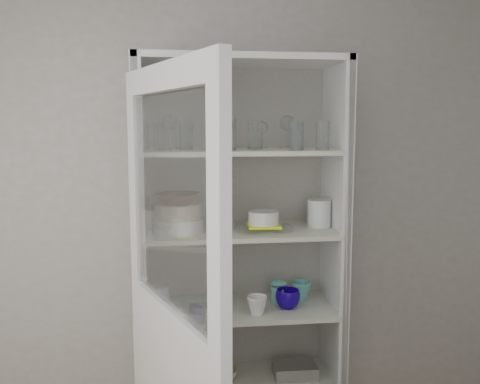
% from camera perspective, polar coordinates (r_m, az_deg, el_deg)
% --- Properties ---
extents(wall_back, '(3.60, 0.02, 2.60)m').
position_cam_1_polar(wall_back, '(2.75, -4.70, -2.52)').
color(wall_back, '#9C978F').
rests_on(wall_back, ground).
extents(pantry_cabinet, '(1.00, 0.45, 2.10)m').
position_cam_1_polar(pantry_cabinet, '(2.70, -0.16, -10.59)').
color(pantry_cabinet, silver).
rests_on(pantry_cabinet, floor).
extents(cupboard_door, '(0.37, 0.85, 2.00)m').
position_cam_1_polar(cupboard_door, '(2.05, -7.54, -18.77)').
color(cupboard_door, silver).
rests_on(cupboard_door, floor).
extents(tumbler_0, '(0.09, 0.09, 0.13)m').
position_cam_1_polar(tumbler_0, '(2.34, -9.64, 6.13)').
color(tumbler_0, silver).
rests_on(tumbler_0, shelf_glass).
extents(tumbler_1, '(0.07, 0.07, 0.13)m').
position_cam_1_polar(tumbler_1, '(2.37, -8.52, 6.17)').
color(tumbler_1, silver).
rests_on(tumbler_1, shelf_glass).
extents(tumbler_2, '(0.10, 0.10, 0.15)m').
position_cam_1_polar(tumbler_2, '(2.35, -1.37, 6.52)').
color(tumbler_2, silver).
rests_on(tumbler_2, shelf_glass).
extents(tumbler_3, '(0.09, 0.09, 0.13)m').
position_cam_1_polar(tumbler_3, '(2.33, -2.44, 6.27)').
color(tumbler_3, silver).
rests_on(tumbler_3, shelf_glass).
extents(tumbler_4, '(0.07, 0.07, 0.13)m').
position_cam_1_polar(tumbler_4, '(2.40, 6.46, 6.19)').
color(tumbler_4, silver).
rests_on(tumbler_4, shelf_glass).
extents(tumbler_5, '(0.08, 0.08, 0.14)m').
position_cam_1_polar(tumbler_5, '(2.47, 9.28, 6.28)').
color(tumbler_5, silver).
rests_on(tumbler_5, shelf_glass).
extents(tumbler_6, '(0.08, 0.08, 0.14)m').
position_cam_1_polar(tumbler_6, '(2.43, 6.30, 6.40)').
color(tumbler_6, silver).
rests_on(tumbler_6, shelf_glass).
extents(tumbler_7, '(0.09, 0.09, 0.15)m').
position_cam_1_polar(tumbler_7, '(2.46, -6.39, 6.51)').
color(tumbler_7, silver).
rests_on(tumbler_7, shelf_glass).
extents(tumbler_8, '(0.07, 0.07, 0.13)m').
position_cam_1_polar(tumbler_8, '(2.45, -6.04, 6.28)').
color(tumbler_8, silver).
rests_on(tumbler_8, shelf_glass).
extents(tumbler_9, '(0.08, 0.08, 0.14)m').
position_cam_1_polar(tumbler_9, '(2.51, -1.91, 6.37)').
color(tumbler_9, silver).
rests_on(tumbler_9, shelf_glass).
extents(tumbler_10, '(0.07, 0.07, 0.14)m').
position_cam_1_polar(tumbler_10, '(2.48, 1.70, 6.46)').
color(tumbler_10, silver).
rests_on(tumbler_10, shelf_glass).
extents(goblet_0, '(0.08, 0.08, 0.19)m').
position_cam_1_polar(goblet_0, '(2.56, -7.90, 6.91)').
color(goblet_0, silver).
rests_on(goblet_0, shelf_glass).
extents(goblet_1, '(0.08, 0.08, 0.18)m').
position_cam_1_polar(goblet_1, '(2.56, -1.54, 6.85)').
color(goblet_1, silver).
rests_on(goblet_1, shelf_glass).
extents(goblet_2, '(0.07, 0.07, 0.15)m').
position_cam_1_polar(goblet_2, '(2.64, 2.50, 6.58)').
color(goblet_2, silver).
rests_on(goblet_2, shelf_glass).
extents(goblet_3, '(0.08, 0.08, 0.18)m').
position_cam_1_polar(goblet_3, '(2.63, 5.31, 6.94)').
color(goblet_3, silver).
rests_on(goblet_3, shelf_glass).
extents(plate_stack_front, '(0.25, 0.25, 0.07)m').
position_cam_1_polar(plate_stack_front, '(2.49, -6.92, -3.70)').
color(plate_stack_front, white).
rests_on(plate_stack_front, shelf_plates).
extents(plate_stack_back, '(0.22, 0.22, 0.10)m').
position_cam_1_polar(plate_stack_back, '(2.64, -8.62, -2.78)').
color(plate_stack_back, white).
rests_on(plate_stack_back, shelf_plates).
extents(cream_bowl, '(0.23, 0.23, 0.07)m').
position_cam_1_polar(cream_bowl, '(2.48, -6.95, -2.11)').
color(cream_bowl, beige).
rests_on(cream_bowl, plate_stack_front).
extents(terracotta_bowl, '(0.28, 0.28, 0.05)m').
position_cam_1_polar(terracotta_bowl, '(2.47, -6.97, -0.72)').
color(terracotta_bowl, '#462217').
rests_on(terracotta_bowl, cream_bowl).
extents(glass_platter, '(0.33, 0.33, 0.02)m').
position_cam_1_polar(glass_platter, '(2.54, 2.65, -4.07)').
color(glass_platter, silver).
rests_on(glass_platter, shelf_plates).
extents(yellow_trivet, '(0.17, 0.17, 0.01)m').
position_cam_1_polar(yellow_trivet, '(2.53, 2.65, -3.76)').
color(yellow_trivet, '#FCFC32').
rests_on(yellow_trivet, glass_platter).
extents(white_ramekin, '(0.16, 0.16, 0.07)m').
position_cam_1_polar(white_ramekin, '(2.53, 2.66, -2.90)').
color(white_ramekin, white).
rests_on(white_ramekin, yellow_trivet).
extents(grey_bowl_stack, '(0.12, 0.12, 0.14)m').
position_cam_1_polar(grey_bowl_stack, '(2.63, 8.88, -2.37)').
color(grey_bowl_stack, silver).
rests_on(grey_bowl_stack, shelf_plates).
extents(mug_blue, '(0.14, 0.14, 0.10)m').
position_cam_1_polar(mug_blue, '(2.63, 5.38, -11.85)').
color(mug_blue, '#0E0778').
rests_on(mug_blue, shelf_mugs).
extents(mug_teal, '(0.14, 0.14, 0.10)m').
position_cam_1_polar(mug_teal, '(2.75, 6.84, -10.96)').
color(mug_teal, teal).
rests_on(mug_teal, shelf_mugs).
extents(mug_white, '(0.13, 0.13, 0.09)m').
position_cam_1_polar(mug_white, '(2.53, 1.91, -12.60)').
color(mug_white, white).
rests_on(mug_white, shelf_mugs).
extents(teal_jar, '(0.09, 0.09, 0.10)m').
position_cam_1_polar(teal_jar, '(2.71, 4.38, -11.17)').
color(teal_jar, teal).
rests_on(teal_jar, shelf_mugs).
extents(measuring_cups, '(0.09, 0.09, 0.04)m').
position_cam_1_polar(measuring_cups, '(2.58, -4.57, -12.90)').
color(measuring_cups, '#AEB0BD').
rests_on(measuring_cups, shelf_mugs).
extents(white_canister, '(0.11, 0.11, 0.12)m').
position_cam_1_polar(white_canister, '(2.63, -9.09, -11.62)').
color(white_canister, white).
rests_on(white_canister, shelf_mugs).
extents(cream_dish, '(0.28, 0.28, 0.07)m').
position_cam_1_polar(cream_dish, '(2.81, -2.54, -19.72)').
color(cream_dish, beige).
rests_on(cream_dish, shelf_bot).
extents(tin_box, '(0.23, 0.16, 0.07)m').
position_cam_1_polar(tin_box, '(2.86, 6.18, -19.23)').
color(tin_box, gray).
rests_on(tin_box, shelf_bot).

